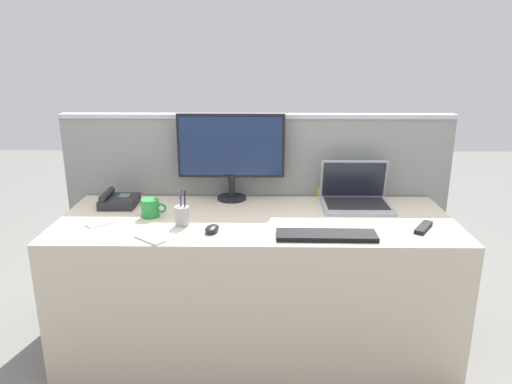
{
  "coord_description": "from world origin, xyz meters",
  "views": [
    {
      "loc": [
        0.03,
        -2.27,
        1.54
      ],
      "look_at": [
        0.0,
        0.05,
        0.83
      ],
      "focal_mm": 33.75,
      "sensor_mm": 36.0,
      "label": 1
    }
  ],
  "objects_px": {
    "cell_phone_white_slab": "(101,223)",
    "coffee_mug": "(151,208)",
    "pen_cup": "(182,215)",
    "cell_phone_silver_slab": "(150,239)",
    "desktop_monitor": "(231,149)",
    "desk_phone": "(118,201)",
    "computer_mouse_right_hand": "(212,229)",
    "tv_remote": "(423,227)",
    "keyboard_main": "(326,235)",
    "laptop": "(355,196)"
  },
  "relations": [
    {
      "from": "tv_remote",
      "to": "keyboard_main",
      "type": "bearing_deg",
      "value": -134.23
    },
    {
      "from": "laptop",
      "to": "desk_phone",
      "type": "bearing_deg",
      "value": -178.76
    },
    {
      "from": "pen_cup",
      "to": "coffee_mug",
      "type": "relative_size",
      "value": 1.41
    },
    {
      "from": "laptop",
      "to": "keyboard_main",
      "type": "distance_m",
      "value": 0.51
    },
    {
      "from": "cell_phone_silver_slab",
      "to": "coffee_mug",
      "type": "bearing_deg",
      "value": 52.31
    },
    {
      "from": "desk_phone",
      "to": "tv_remote",
      "type": "distance_m",
      "value": 1.57
    },
    {
      "from": "laptop",
      "to": "tv_remote",
      "type": "distance_m",
      "value": 0.44
    },
    {
      "from": "pen_cup",
      "to": "tv_remote",
      "type": "bearing_deg",
      "value": -2.04
    },
    {
      "from": "pen_cup",
      "to": "computer_mouse_right_hand",
      "type": "bearing_deg",
      "value": -30.13
    },
    {
      "from": "keyboard_main",
      "to": "cell_phone_silver_slab",
      "type": "xyz_separation_m",
      "value": [
        -0.79,
        -0.04,
        -0.01
      ]
    },
    {
      "from": "desktop_monitor",
      "to": "coffee_mug",
      "type": "height_order",
      "value": "desktop_monitor"
    },
    {
      "from": "pen_cup",
      "to": "cell_phone_white_slab",
      "type": "relative_size",
      "value": 1.33
    },
    {
      "from": "desk_phone",
      "to": "computer_mouse_right_hand",
      "type": "bearing_deg",
      "value": -34.75
    },
    {
      "from": "cell_phone_white_slab",
      "to": "cell_phone_silver_slab",
      "type": "distance_m",
      "value": 0.35
    },
    {
      "from": "desk_phone",
      "to": "coffee_mug",
      "type": "distance_m",
      "value": 0.28
    },
    {
      "from": "laptop",
      "to": "desk_phone",
      "type": "relative_size",
      "value": 1.86
    },
    {
      "from": "computer_mouse_right_hand",
      "to": "pen_cup",
      "type": "relative_size",
      "value": 0.56
    },
    {
      "from": "desktop_monitor",
      "to": "cell_phone_white_slab",
      "type": "distance_m",
      "value": 0.79
    },
    {
      "from": "pen_cup",
      "to": "tv_remote",
      "type": "relative_size",
      "value": 1.05
    },
    {
      "from": "keyboard_main",
      "to": "pen_cup",
      "type": "xyz_separation_m",
      "value": [
        -0.67,
        0.15,
        0.04
      ]
    },
    {
      "from": "cell_phone_white_slab",
      "to": "coffee_mug",
      "type": "height_order",
      "value": "coffee_mug"
    },
    {
      "from": "desk_phone",
      "to": "pen_cup",
      "type": "distance_m",
      "value": 0.49
    },
    {
      "from": "computer_mouse_right_hand",
      "to": "laptop",
      "type": "bearing_deg",
      "value": 42.2
    },
    {
      "from": "keyboard_main",
      "to": "pen_cup",
      "type": "distance_m",
      "value": 0.69
    },
    {
      "from": "cell_phone_silver_slab",
      "to": "coffee_mug",
      "type": "xyz_separation_m",
      "value": [
        -0.06,
        0.3,
        0.04
      ]
    },
    {
      "from": "cell_phone_white_slab",
      "to": "coffee_mug",
      "type": "xyz_separation_m",
      "value": [
        0.22,
        0.11,
        0.04
      ]
    },
    {
      "from": "keyboard_main",
      "to": "computer_mouse_right_hand",
      "type": "relative_size",
      "value": 4.5
    },
    {
      "from": "cell_phone_white_slab",
      "to": "cell_phone_silver_slab",
      "type": "xyz_separation_m",
      "value": [
        0.28,
        -0.2,
        0.0
      ]
    },
    {
      "from": "pen_cup",
      "to": "coffee_mug",
      "type": "distance_m",
      "value": 0.21
    },
    {
      "from": "desktop_monitor",
      "to": "cell_phone_white_slab",
      "type": "bearing_deg",
      "value": -146.25
    },
    {
      "from": "desk_phone",
      "to": "keyboard_main",
      "type": "relative_size",
      "value": 0.43
    },
    {
      "from": "laptop",
      "to": "pen_cup",
      "type": "xyz_separation_m",
      "value": [
        -0.89,
        -0.32,
        -0.0
      ]
    },
    {
      "from": "desktop_monitor",
      "to": "coffee_mug",
      "type": "bearing_deg",
      "value": -142.11
    },
    {
      "from": "desktop_monitor",
      "to": "tv_remote",
      "type": "relative_size",
      "value": 3.45
    },
    {
      "from": "desk_phone",
      "to": "tv_remote",
      "type": "height_order",
      "value": "desk_phone"
    },
    {
      "from": "desk_phone",
      "to": "tv_remote",
      "type": "relative_size",
      "value": 1.15
    },
    {
      "from": "laptop",
      "to": "computer_mouse_right_hand",
      "type": "bearing_deg",
      "value": -151.05
    },
    {
      "from": "computer_mouse_right_hand",
      "to": "keyboard_main",
      "type": "bearing_deg",
      "value": 6.61
    },
    {
      "from": "computer_mouse_right_hand",
      "to": "tv_remote",
      "type": "distance_m",
      "value": 0.99
    },
    {
      "from": "computer_mouse_right_hand",
      "to": "cell_phone_silver_slab",
      "type": "xyz_separation_m",
      "value": [
        -0.27,
        -0.1,
        -0.01
      ]
    },
    {
      "from": "computer_mouse_right_hand",
      "to": "desk_phone",
      "type": "bearing_deg",
      "value": 158.49
    },
    {
      "from": "coffee_mug",
      "to": "laptop",
      "type": "bearing_deg",
      "value": 10.7
    },
    {
      "from": "cell_phone_white_slab",
      "to": "tv_remote",
      "type": "distance_m",
      "value": 1.54
    },
    {
      "from": "desk_phone",
      "to": "computer_mouse_right_hand",
      "type": "height_order",
      "value": "desk_phone"
    },
    {
      "from": "cell_phone_white_slab",
      "to": "coffee_mug",
      "type": "distance_m",
      "value": 0.25
    },
    {
      "from": "desktop_monitor",
      "to": "keyboard_main",
      "type": "xyz_separation_m",
      "value": [
        0.46,
        -0.57,
        -0.27
      ]
    },
    {
      "from": "cell_phone_white_slab",
      "to": "coffee_mug",
      "type": "bearing_deg",
      "value": 69.1
    },
    {
      "from": "computer_mouse_right_hand",
      "to": "tv_remote",
      "type": "bearing_deg",
      "value": 15.99
    },
    {
      "from": "laptop",
      "to": "cell_phone_silver_slab",
      "type": "bearing_deg",
      "value": -153.28
    },
    {
      "from": "tv_remote",
      "to": "desktop_monitor",
      "type": "bearing_deg",
      "value": -173.54
    }
  ]
}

